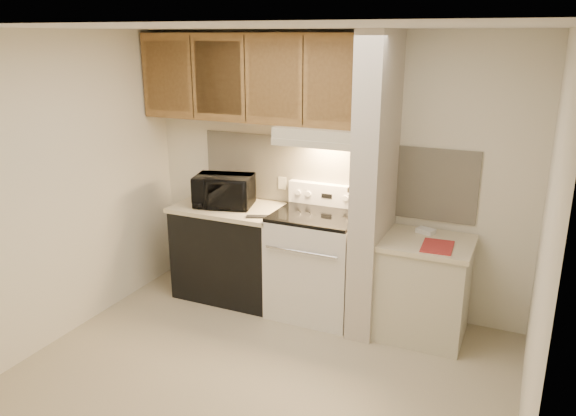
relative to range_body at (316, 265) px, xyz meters
The scene contains 50 objects.
floor 1.24m from the range_body, 90.00° to the right, with size 3.60×3.60×0.00m, color tan.
ceiling 2.34m from the range_body, 90.00° to the right, with size 3.60×3.60×0.00m, color white.
wall_back 0.86m from the range_body, 90.00° to the left, with size 3.60×0.02×2.50m, color silver.
wall_left 2.28m from the range_body, 147.31° to the right, with size 0.02×3.00×2.50m, color silver.
wall_right 2.28m from the range_body, 32.69° to the right, with size 0.02×3.00×2.50m, color silver.
backsplash 0.84m from the range_body, 90.00° to the left, with size 2.60×0.02×0.63m, color beige.
range_body is the anchor object (origin of this frame).
oven_window 0.32m from the range_body, 90.00° to the right, with size 0.50×0.01×0.30m, color black.
oven_handle 0.44m from the range_body, 90.00° to the right, with size 0.02×0.02×0.65m, color silver.
cooktop 0.48m from the range_body, ahead, with size 0.74×0.64×0.03m, color black.
range_backguard 0.66m from the range_body, 90.00° to the left, with size 0.76×0.08×0.20m, color silver.
range_display 0.64m from the range_body, 90.00° to the left, with size 0.10×0.01×0.04m, color black.
range_knob_left_outer 0.70m from the range_body, 139.40° to the left, with size 0.05×0.05×0.02m, color silver.
range_knob_left_inner 0.66m from the range_body, 126.87° to the left, with size 0.05×0.05×0.02m, color silver.
range_knob_right_inner 0.66m from the range_body, 53.13° to the left, with size 0.05×0.05×0.02m, color silver.
range_knob_right_outer 0.70m from the range_body, 40.60° to the left, with size 0.05×0.05×0.02m, color silver.
dishwasher_front 0.88m from the range_body, behind, with size 1.00×0.63×0.87m, color black.
left_countertop 0.98m from the range_body, behind, with size 1.04×0.67×0.04m, color beige.
spoon_rest 0.69m from the range_body, 158.40° to the right, with size 0.21×0.07×0.01m, color black.
teal_jar 0.98m from the range_body, behind, with size 0.10×0.10×0.11m, color #205A52.
outlet 0.86m from the range_body, 146.31° to the left, with size 0.08×0.01×0.12m, color beige.
microwave 1.10m from the range_body, behind, with size 0.53×0.36×0.29m, color black.
partition_pillar 0.94m from the range_body, ahead, with size 0.22×0.70×2.50m, color beige.
pillar_trim 0.93m from the range_body, ahead, with size 0.01×0.70×0.04m, color olive.
knife_strip 0.95m from the range_body, ahead, with size 0.02×0.42×0.04m, color black.
knife_blade_a 0.87m from the range_body, 29.47° to the right, with size 0.01×0.04×0.16m, color silver.
knife_handle_a 1.01m from the range_body, 31.11° to the right, with size 0.02×0.02×0.10m, color black.
knife_blade_b 0.85m from the range_body, 21.18° to the right, with size 0.01×0.04×0.18m, color silver.
knife_handle_b 0.99m from the range_body, 18.81° to the right, with size 0.02×0.02×0.10m, color black.
knife_blade_c 0.83m from the range_body, ahead, with size 0.01×0.04×0.20m, color silver.
knife_handle_c 0.99m from the range_body, ahead, with size 0.02×0.02×0.10m, color black.
knife_blade_d 0.85m from the range_body, ahead, with size 0.01×0.04×0.16m, color silver.
knife_handle_d 0.98m from the range_body, ahead, with size 0.02×0.02×0.10m, color black.
knife_blade_e 0.84m from the range_body, 13.59° to the left, with size 0.01×0.04×0.18m, color silver.
knife_handle_e 0.99m from the range_body, 13.73° to the left, with size 0.02×0.02×0.10m, color black.
oven_mitt 0.86m from the range_body, 23.58° to the left, with size 0.03×0.10×0.23m, color slate.
right_cab_base 0.97m from the range_body, ahead, with size 0.70×0.60×0.81m, color beige.
right_countertop 1.04m from the range_body, ahead, with size 0.74×0.64×0.04m, color beige.
red_folder 1.15m from the range_body, ahead, with size 0.24×0.32×0.01m, color #A52927.
white_box 1.02m from the range_body, 10.77° to the left, with size 0.15×0.10×0.04m, color white.
range_hood 1.17m from the range_body, 90.00° to the left, with size 0.78×0.44×0.15m, color beige.
hood_lip 1.12m from the range_body, 90.00° to the right, with size 0.78×0.04×0.06m, color beige.
upper_cabinets 1.77m from the range_body, 166.16° to the left, with size 2.18×0.33×0.77m, color olive.
cab_door_a 2.22m from the range_body, behind, with size 0.46×0.01×0.63m, color olive.
cab_gap_a 2.04m from the range_body, behind, with size 0.01×0.01×0.73m, color black.
cab_door_b 1.89m from the range_body, behind, with size 0.46×0.01×0.63m, color olive.
cab_gap_b 1.77m from the range_body, behind, with size 0.01×0.01×0.73m, color black.
cab_door_c 1.68m from the range_body, behind, with size 0.46×0.01×0.63m, color olive.
cab_gap_c 1.63m from the range_body, behind, with size 0.01×0.01×0.73m, color black.
cab_door_d 1.63m from the range_body, ahead, with size 0.46×0.01×0.63m, color olive.
Camera 1 is at (1.69, -3.22, 2.46)m, focal length 35.00 mm.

